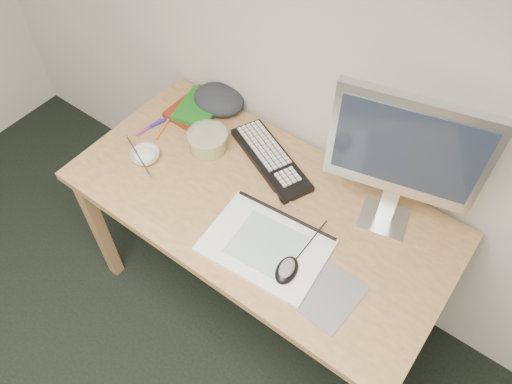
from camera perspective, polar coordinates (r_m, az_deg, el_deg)
desk at (r=1.86m, az=0.37°, el=-2.71°), size 1.40×0.70×0.75m
mousepad at (r=1.62m, az=7.43°, el=-11.04°), size 0.25×0.23×0.00m
sketchpad at (r=1.68m, az=1.14°, el=-6.10°), size 0.43×0.32×0.01m
keyboard at (r=1.91m, az=1.69°, el=3.75°), size 0.43×0.29×0.02m
monitor at (r=1.55m, az=16.76°, el=4.34°), size 0.46×0.18×0.55m
mouse at (r=1.61m, az=3.55°, el=-8.70°), size 0.09×0.12×0.04m
rice_bowl at (r=1.96m, az=-12.52°, el=4.04°), size 0.13×0.13×0.03m
chopsticks at (r=1.94m, az=-13.32°, el=4.11°), size 0.22×0.11×0.02m
fruit_tub at (r=1.95m, az=-5.51°, el=5.82°), size 0.17×0.17×0.08m
book_red at (r=2.12m, az=-6.82°, el=9.45°), size 0.18×0.23×0.02m
book_green at (r=2.10m, az=-6.51°, el=9.66°), size 0.20×0.24×0.02m
cloth_lump at (r=2.12m, az=-4.28°, el=10.49°), size 0.23×0.21×0.08m
pencil_pink at (r=1.82m, az=2.88°, el=-0.08°), size 0.19×0.06×0.01m
pencil_tan at (r=1.83m, az=2.01°, el=0.63°), size 0.16×0.13×0.01m
pencil_black at (r=1.75m, az=4.69°, el=-3.20°), size 0.18×0.02×0.01m
marker_blue at (r=2.10m, az=-10.40°, el=8.11°), size 0.05×0.14×0.01m
marker_orange at (r=2.07m, az=-10.60°, el=7.15°), size 0.05×0.13×0.01m
marker_purple at (r=2.08m, az=-12.12°, el=7.27°), size 0.02×0.13×0.01m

